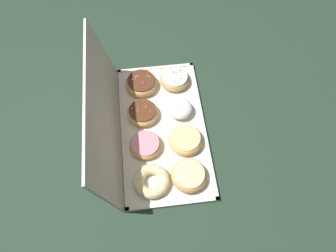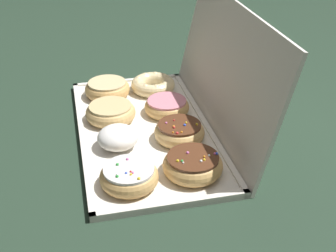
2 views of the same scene
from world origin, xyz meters
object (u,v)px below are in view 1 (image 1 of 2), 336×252
(glazed_ring_donut_0, at_px, (189,176))
(sprinkle_donut_7, at_px, (141,83))
(donut_box, at_px, (163,129))
(glazed_ring_donut_1, at_px, (186,140))
(cruller_donut_4, at_px, (151,181))
(pink_frosted_donut_5, at_px, (145,145))
(sprinkle_donut_6, at_px, (143,113))
(powdered_filled_donut_2, at_px, (180,109))
(sprinkle_donut_3, at_px, (175,79))

(glazed_ring_donut_0, distance_m, sprinkle_donut_7, 0.40)
(donut_box, bearing_deg, glazed_ring_donut_1, -132.24)
(cruller_donut_4, distance_m, pink_frosted_donut_5, 0.13)
(donut_box, bearing_deg, sprinkle_donut_7, 17.88)
(cruller_donut_4, xyz_separation_m, pink_frosted_donut_5, (0.13, 0.01, -0.00))
(sprinkle_donut_6, bearing_deg, sprinkle_donut_7, -2.50)
(powdered_filled_donut_2, relative_size, pink_frosted_donut_5, 0.80)
(donut_box, height_order, pink_frosted_donut_5, pink_frosted_donut_5)
(cruller_donut_4, distance_m, sprinkle_donut_6, 0.26)
(pink_frosted_donut_5, bearing_deg, sprinkle_donut_7, -1.40)
(sprinkle_donut_6, bearing_deg, glazed_ring_donut_1, -132.21)
(glazed_ring_donut_1, relative_size, powdered_filled_donut_2, 1.35)
(glazed_ring_donut_0, height_order, sprinkle_donut_3, sprinkle_donut_3)
(cruller_donut_4, bearing_deg, glazed_ring_donut_1, -44.38)
(sprinkle_donut_3, height_order, sprinkle_donut_6, sprinkle_donut_6)
(powdered_filled_donut_2, relative_size, sprinkle_donut_6, 0.79)
(pink_frosted_donut_5, bearing_deg, sprinkle_donut_3, -26.92)
(glazed_ring_donut_0, xyz_separation_m, cruller_donut_4, (-0.00, 0.12, -0.00))
(sprinkle_donut_3, relative_size, pink_frosted_donut_5, 1.04)
(glazed_ring_donut_0, bearing_deg, glazed_ring_donut_1, -3.09)
(sprinkle_donut_6, bearing_deg, sprinkle_donut_3, -44.24)
(glazed_ring_donut_1, bearing_deg, glazed_ring_donut_0, 176.91)
(donut_box, xyz_separation_m, sprinkle_donut_6, (0.06, 0.07, 0.03))
(pink_frosted_donut_5, bearing_deg, donut_box, -45.64)
(glazed_ring_donut_0, distance_m, pink_frosted_donut_5, 0.18)
(powdered_filled_donut_2, height_order, cruller_donut_4, powdered_filled_donut_2)
(cruller_donut_4, height_order, sprinkle_donut_7, sprinkle_donut_7)
(powdered_filled_donut_2, xyz_separation_m, sprinkle_donut_6, (0.00, 0.14, -0.00))
(glazed_ring_donut_1, bearing_deg, donut_box, 47.76)
(donut_box, bearing_deg, pink_frosted_donut_5, 134.36)
(sprinkle_donut_3, relative_size, sprinkle_donut_6, 1.02)
(glazed_ring_donut_1, height_order, sprinkle_donut_7, sprinkle_donut_7)
(glazed_ring_donut_1, bearing_deg, sprinkle_donut_7, 27.39)
(glazed_ring_donut_1, distance_m, pink_frosted_donut_5, 0.14)
(pink_frosted_donut_5, relative_size, sprinkle_donut_7, 0.92)
(sprinkle_donut_6, bearing_deg, donut_box, -132.17)
(donut_box, relative_size, cruller_donut_4, 4.72)
(powdered_filled_donut_2, bearing_deg, sprinkle_donut_3, 1.23)
(glazed_ring_donut_0, xyz_separation_m, sprinkle_donut_6, (0.25, 0.13, 0.00))
(cruller_donut_4, relative_size, sprinkle_donut_6, 1.05)
(donut_box, bearing_deg, cruller_donut_4, 163.18)
(glazed_ring_donut_1, distance_m, sprinkle_donut_7, 0.28)
(sprinkle_donut_7, bearing_deg, sprinkle_donut_3, -86.67)
(pink_frosted_donut_5, relative_size, sprinkle_donut_6, 0.98)
(donut_box, relative_size, glazed_ring_donut_1, 4.68)
(donut_box, height_order, glazed_ring_donut_0, glazed_ring_donut_0)
(donut_box, bearing_deg, sprinkle_donut_6, 47.83)
(sprinkle_donut_6, bearing_deg, cruller_donut_4, -178.28)
(donut_box, distance_m, pink_frosted_donut_5, 0.10)
(glazed_ring_donut_1, xyz_separation_m, sprinkle_donut_3, (0.26, 0.00, 0.00))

